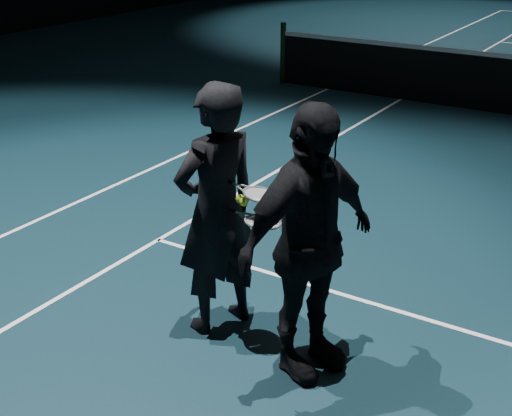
{
  "coord_description": "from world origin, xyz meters",
  "views": [
    {
      "loc": [
        0.08,
        -11.26,
        3.08
      ],
      "look_at": [
        -2.35,
        -7.38,
        1.11
      ],
      "focal_mm": 50.0,
      "sensor_mm": 36.0,
      "label": 1
    }
  ],
  "objects_px": {
    "player_b": "(308,244)",
    "racket_lower": "(263,222)",
    "player_a": "(217,211)",
    "tennis_balls": "(243,198)",
    "racket_upper": "(261,195)"
  },
  "relations": [
    {
      "from": "player_b",
      "to": "racket_lower",
      "type": "relative_size",
      "value": 2.87
    },
    {
      "from": "player_a",
      "to": "tennis_balls",
      "type": "xyz_separation_m",
      "value": [
        0.25,
        -0.04,
        0.17
      ]
    },
    {
      "from": "player_b",
      "to": "tennis_balls",
      "type": "distance_m",
      "value": 0.62
    },
    {
      "from": "player_a",
      "to": "racket_lower",
      "type": "relative_size",
      "value": 2.87
    },
    {
      "from": "racket_lower",
      "to": "racket_upper",
      "type": "distance_m",
      "value": 0.19
    },
    {
      "from": "tennis_balls",
      "to": "racket_upper",
      "type": "bearing_deg",
      "value": 4.45
    },
    {
      "from": "racket_lower",
      "to": "player_a",
      "type": "bearing_deg",
      "value": -180.0
    },
    {
      "from": "racket_upper",
      "to": "racket_lower",
      "type": "bearing_deg",
      "value": -42.66
    },
    {
      "from": "racket_upper",
      "to": "tennis_balls",
      "type": "relative_size",
      "value": 5.67
    },
    {
      "from": "player_b",
      "to": "racket_upper",
      "type": "height_order",
      "value": "player_b"
    },
    {
      "from": "racket_upper",
      "to": "tennis_balls",
      "type": "bearing_deg",
      "value": -170.43
    },
    {
      "from": "racket_upper",
      "to": "tennis_balls",
      "type": "height_order",
      "value": "racket_upper"
    },
    {
      "from": "racket_lower",
      "to": "tennis_balls",
      "type": "relative_size",
      "value": 5.67
    },
    {
      "from": "player_a",
      "to": "tennis_balls",
      "type": "bearing_deg",
      "value": 102.23
    },
    {
      "from": "player_a",
      "to": "racket_upper",
      "type": "xyz_separation_m",
      "value": [
        0.4,
        -0.02,
        0.22
      ]
    }
  ]
}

